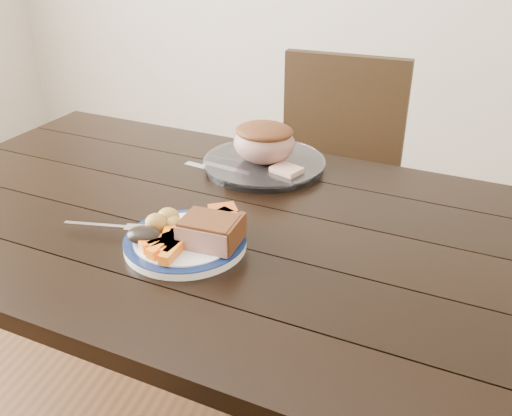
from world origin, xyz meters
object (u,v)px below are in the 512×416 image
(chair_far, at_px, (332,181))
(dinner_plate, at_px, (186,243))
(serving_platter, at_px, (264,165))
(pork_slice, at_px, (209,232))
(roast_joint, at_px, (264,143))
(dining_table, at_px, (225,254))
(fork, at_px, (112,227))
(carving_knife, at_px, (258,179))

(chair_far, height_order, dinner_plate, chair_far)
(serving_platter, height_order, pork_slice, pork_slice)
(serving_platter, xyz_separation_m, roast_joint, (0.00, 0.00, 0.06))
(dining_table, distance_m, chair_far, 0.76)
(chair_far, xyz_separation_m, roast_joint, (-0.11, -0.45, 0.30))
(chair_far, xyz_separation_m, dinner_plate, (-0.15, -0.87, 0.23))
(fork, bearing_deg, chair_far, 61.17)
(serving_platter, xyz_separation_m, pork_slice, (0.02, -0.42, 0.04))
(dining_table, height_order, serving_platter, serving_platter)
(chair_far, xyz_separation_m, serving_platter, (-0.11, -0.45, 0.23))
(dining_table, height_order, carving_knife, carving_knife)
(serving_platter, height_order, carving_knife, serving_platter)
(chair_far, distance_m, carving_knife, 0.59)
(carving_knife, bearing_deg, fork, -109.18)
(chair_far, relative_size, serving_platter, 3.00)
(pork_slice, distance_m, roast_joint, 0.43)
(chair_far, height_order, serving_platter, chair_far)
(dinner_plate, xyz_separation_m, carving_knife, (0.05, 0.34, -0.00))
(dining_table, height_order, chair_far, chair_far)
(dining_table, bearing_deg, carving_knife, 86.25)
(fork, bearing_deg, carving_knife, 49.23)
(carving_knife, bearing_deg, chair_far, 91.66)
(chair_far, bearing_deg, pork_slice, 86.78)
(chair_far, relative_size, roast_joint, 5.80)
(pork_slice, bearing_deg, roast_joint, 92.04)
(dinner_plate, bearing_deg, serving_platter, 84.57)
(dinner_plate, bearing_deg, carving_knife, 81.70)
(dining_table, relative_size, pork_slice, 15.68)
(fork, xyz_separation_m, roast_joint, (0.20, 0.43, 0.05))
(dining_table, bearing_deg, roast_joint, 89.12)
(dinner_plate, height_order, carving_knife, dinner_plate)
(dinner_plate, xyz_separation_m, fork, (-0.16, -0.01, 0.01))
(pork_slice, bearing_deg, serving_platter, 92.04)
(pork_slice, bearing_deg, dinner_plate, 175.24)
(fork, xyz_separation_m, carving_knife, (0.21, 0.34, -0.01))
(fork, height_order, roast_joint, roast_joint)
(chair_far, bearing_deg, dining_table, 84.16)
(pork_slice, height_order, carving_knife, pork_slice)
(chair_far, bearing_deg, roast_joint, 79.05)
(chair_far, xyz_separation_m, fork, (-0.31, -0.87, 0.25))
(dinner_plate, distance_m, fork, 0.16)
(dinner_plate, distance_m, pork_slice, 0.07)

